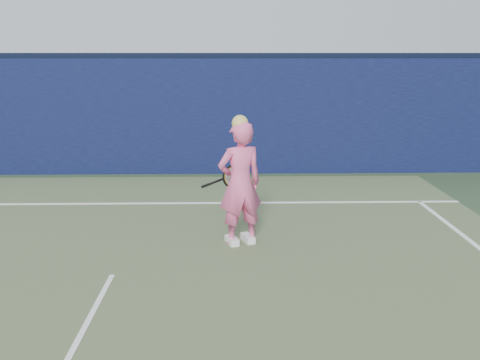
{
  "coord_description": "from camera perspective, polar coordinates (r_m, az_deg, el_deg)",
  "views": [
    {
      "loc": [
        1.4,
        -4.63,
        2.57
      ],
      "look_at": [
        1.55,
        2.06,
        0.91
      ],
      "focal_mm": 38.0,
      "sensor_mm": 36.0,
      "label": 1
    }
  ],
  "objects": [
    {
      "name": "ground",
      "position": [
        5.48,
        -16.48,
        -14.66
      ],
      "size": [
        80.0,
        80.0,
        0.0
      ],
      "primitive_type": "plane",
      "color": "#2E4228",
      "rests_on": "ground"
    },
    {
      "name": "backstop_wall",
      "position": [
        11.3,
        -8.44,
        7.07
      ],
      "size": [
        24.0,
        0.4,
        2.5
      ],
      "primitive_type": "cube",
      "color": "black",
      "rests_on": "ground"
    },
    {
      "name": "wall_cap",
      "position": [
        11.22,
        -8.68,
        13.68
      ],
      "size": [
        24.0,
        0.42,
        0.1
      ],
      "primitive_type": "cube",
      "color": "black",
      "rests_on": "backstop_wall"
    },
    {
      "name": "player",
      "position": [
        6.91,
        0.0,
        -0.37
      ],
      "size": [
        0.73,
        0.6,
        1.79
      ],
      "rotation": [
        0.0,
        0.0,
        3.49
      ],
      "color": "#EE5C92",
      "rests_on": "ground"
    },
    {
      "name": "racket",
      "position": [
        7.31,
        -1.15,
        0.32
      ],
      "size": [
        0.6,
        0.26,
        0.33
      ],
      "rotation": [
        0.0,
        0.0,
        0.26
      ],
      "color": "black",
      "rests_on": "ground"
    },
    {
      "name": "court_lines",
      "position": [
        5.2,
        -17.45,
        -16.25
      ],
      "size": [
        11.0,
        12.04,
        0.01
      ],
      "color": "white",
      "rests_on": "court_surface"
    }
  ]
}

